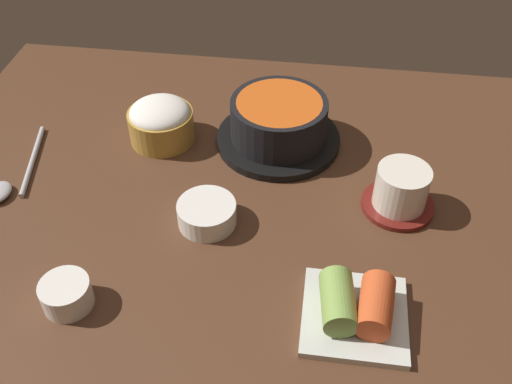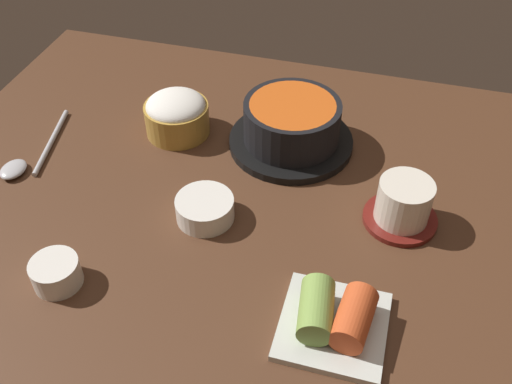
{
  "view_description": "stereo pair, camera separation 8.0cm",
  "coord_description": "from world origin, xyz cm",
  "px_view_note": "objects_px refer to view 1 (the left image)",
  "views": [
    {
      "loc": [
        9.96,
        -60.0,
        59.84
      ],
      "look_at": [
        2.0,
        -2.0,
        5.0
      ],
      "focal_mm": 40.85,
      "sensor_mm": 36.0,
      "label": 1
    },
    {
      "loc": [
        17.81,
        -58.37,
        59.84
      ],
      "look_at": [
        2.0,
        -2.0,
        5.0
      ],
      "focal_mm": 40.85,
      "sensor_mm": 36.0,
      "label": 2
    }
  ],
  "objects_px": {
    "kimchi_plate": "(356,308)",
    "spoon": "(10,181)",
    "rice_bowl": "(161,121)",
    "side_bowl_near": "(66,294)",
    "stone_pot": "(279,123)",
    "tea_cup_with_saucer": "(401,190)",
    "banchan_cup_center": "(207,213)"
  },
  "relations": [
    {
      "from": "kimchi_plate",
      "to": "spoon",
      "type": "distance_m",
      "value": 0.53
    },
    {
      "from": "rice_bowl",
      "to": "side_bowl_near",
      "type": "xyz_separation_m",
      "value": [
        -0.03,
        -0.33,
        -0.02
      ]
    },
    {
      "from": "stone_pot",
      "to": "kimchi_plate",
      "type": "height_order",
      "value": "stone_pot"
    },
    {
      "from": "tea_cup_with_saucer",
      "to": "kimchi_plate",
      "type": "xyz_separation_m",
      "value": [
        -0.06,
        -0.2,
        -0.01
      ]
    },
    {
      "from": "tea_cup_with_saucer",
      "to": "kimchi_plate",
      "type": "relative_size",
      "value": 0.83
    },
    {
      "from": "banchan_cup_center",
      "to": "side_bowl_near",
      "type": "distance_m",
      "value": 0.21
    },
    {
      "from": "tea_cup_with_saucer",
      "to": "kimchi_plate",
      "type": "bearing_deg",
      "value": -106.33
    },
    {
      "from": "stone_pot",
      "to": "spoon",
      "type": "relative_size",
      "value": 1.07
    },
    {
      "from": "stone_pot",
      "to": "side_bowl_near",
      "type": "distance_m",
      "value": 0.41
    },
    {
      "from": "rice_bowl",
      "to": "tea_cup_with_saucer",
      "type": "xyz_separation_m",
      "value": [
        0.37,
        -0.11,
        -0.0
      ]
    },
    {
      "from": "stone_pot",
      "to": "tea_cup_with_saucer",
      "type": "height_order",
      "value": "stone_pot"
    },
    {
      "from": "spoon",
      "to": "kimchi_plate",
      "type": "bearing_deg",
      "value": -18.4
    },
    {
      "from": "spoon",
      "to": "stone_pot",
      "type": "bearing_deg",
      "value": 21.95
    },
    {
      "from": "banchan_cup_center",
      "to": "spoon",
      "type": "height_order",
      "value": "banchan_cup_center"
    },
    {
      "from": "side_bowl_near",
      "to": "spoon",
      "type": "relative_size",
      "value": 0.33
    },
    {
      "from": "rice_bowl",
      "to": "stone_pot",
      "type": "bearing_deg",
      "value": 4.88
    },
    {
      "from": "banchan_cup_center",
      "to": "kimchi_plate",
      "type": "height_order",
      "value": "kimchi_plate"
    },
    {
      "from": "rice_bowl",
      "to": "banchan_cup_center",
      "type": "relative_size",
      "value": 1.27
    },
    {
      "from": "tea_cup_with_saucer",
      "to": "side_bowl_near",
      "type": "distance_m",
      "value": 0.46
    },
    {
      "from": "banchan_cup_center",
      "to": "side_bowl_near",
      "type": "bearing_deg",
      "value": -131.46
    },
    {
      "from": "stone_pot",
      "to": "kimchi_plate",
      "type": "distance_m",
      "value": 0.35
    },
    {
      "from": "tea_cup_with_saucer",
      "to": "banchan_cup_center",
      "type": "bearing_deg",
      "value": -165.83
    },
    {
      "from": "stone_pot",
      "to": "rice_bowl",
      "type": "relative_size",
      "value": 1.9
    },
    {
      "from": "rice_bowl",
      "to": "spoon",
      "type": "xyz_separation_m",
      "value": [
        -0.2,
        -0.14,
        -0.03
      ]
    },
    {
      "from": "rice_bowl",
      "to": "side_bowl_near",
      "type": "distance_m",
      "value": 0.33
    },
    {
      "from": "banchan_cup_center",
      "to": "kimchi_plate",
      "type": "relative_size",
      "value": 0.66
    },
    {
      "from": "tea_cup_with_saucer",
      "to": "banchan_cup_center",
      "type": "xyz_separation_m",
      "value": [
        -0.26,
        -0.07,
        -0.01
      ]
    },
    {
      "from": "stone_pot",
      "to": "rice_bowl",
      "type": "bearing_deg",
      "value": -175.12
    },
    {
      "from": "side_bowl_near",
      "to": "banchan_cup_center",
      "type": "bearing_deg",
      "value": 48.54
    },
    {
      "from": "rice_bowl",
      "to": "tea_cup_with_saucer",
      "type": "height_order",
      "value": "rice_bowl"
    },
    {
      "from": "rice_bowl",
      "to": "kimchi_plate",
      "type": "distance_m",
      "value": 0.44
    },
    {
      "from": "rice_bowl",
      "to": "side_bowl_near",
      "type": "bearing_deg",
      "value": -95.33
    }
  ]
}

